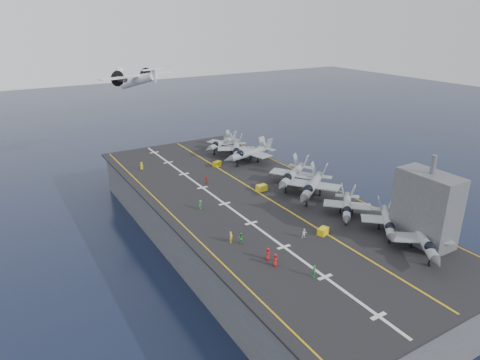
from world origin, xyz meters
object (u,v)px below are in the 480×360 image
tow_cart_a (323,231)px  transport_plane (138,81)px  fighter_jet_0 (423,239)px  island_superstructure (427,200)px

tow_cart_a → transport_plane: (-6.69, 74.61, 17.01)m
fighter_jet_0 → transport_plane: transport_plane is taller
tow_cart_a → island_superstructure: bearing=-38.6°
island_superstructure → transport_plane: size_ratio=0.53×
island_superstructure → tow_cart_a: (-12.61, 10.07, -6.90)m
island_superstructure → fighter_jet_0: bearing=-141.1°
island_superstructure → transport_plane: 87.44m
island_superstructure → tow_cart_a: bearing=141.4°
island_superstructure → tow_cart_a: 17.55m
fighter_jet_0 → tow_cart_a: fighter_jet_0 is taller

